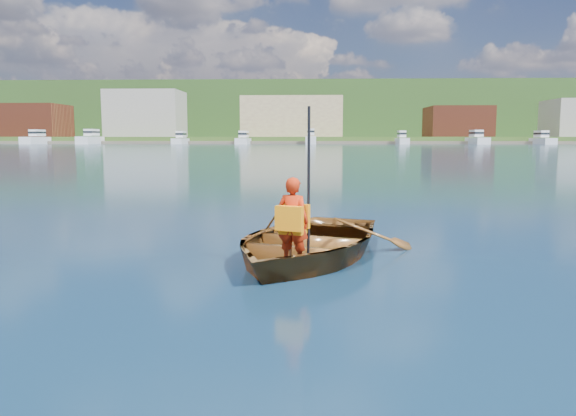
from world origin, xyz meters
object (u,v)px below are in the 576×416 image
object	(u,v)px
child_paddler	(293,221)
marina_yachts	(269,139)
rowboat	(306,242)
dock	(279,143)

from	to	relation	value
child_paddler	marina_yachts	distance (m)	145.00
rowboat	marina_yachts	xyz separation A→B (m)	(-11.23, 143.67, 1.16)
rowboat	child_paddler	distance (m)	1.01
dock	marina_yachts	world-z (taller)	marina_yachts
child_paddler	dock	xyz separation A→B (m)	(-8.66, 149.27, -0.26)
child_paddler	marina_yachts	world-z (taller)	marina_yachts
rowboat	dock	size ratio (longest dim) A/B	0.03
rowboat	child_paddler	world-z (taller)	child_paddler
rowboat	dock	world-z (taller)	dock
rowboat	marina_yachts	bearing A→B (deg)	94.47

